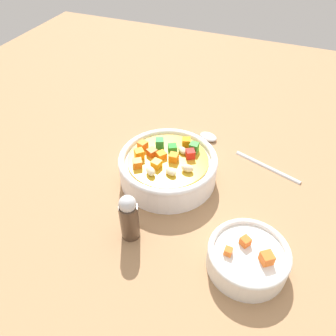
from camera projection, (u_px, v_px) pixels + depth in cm
name	position (u px, v px, depth cm)	size (l,w,h in cm)	color
ground_plane	(168.00, 182.00, 61.76)	(140.00, 140.00, 2.00)	#9E754F
soup_bowl_main	(168.00, 167.00, 59.19)	(17.17, 17.17, 6.31)	white
spoon	(234.00, 150.00, 66.40)	(21.36, 8.68, 1.07)	silver
side_bowl_small	(248.00, 258.00, 46.59)	(11.34, 11.34, 4.76)	white
pepper_shaker	(129.00, 217.00, 49.13)	(2.83, 2.83, 8.33)	#4C3828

